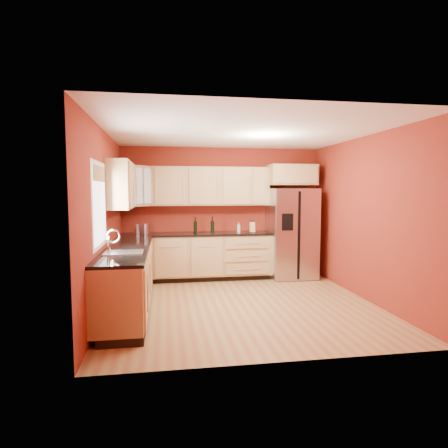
{
  "coord_description": "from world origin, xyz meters",
  "views": [
    {
      "loc": [
        -1.14,
        -5.51,
        1.73
      ],
      "look_at": [
        -0.13,
        0.9,
        1.16
      ],
      "focal_mm": 30.0,
      "sensor_mm": 36.0,
      "label": 1
    }
  ],
  "objects_px": {
    "refrigerator": "(291,233)",
    "wine_bottle_a": "(195,225)",
    "canister_left": "(145,229)",
    "soap_dispenser": "(239,227)",
    "knife_block": "(252,227)"
  },
  "relations": [
    {
      "from": "refrigerator",
      "to": "wine_bottle_a",
      "type": "distance_m",
      "value": 1.93
    },
    {
      "from": "canister_left",
      "to": "soap_dispenser",
      "type": "relative_size",
      "value": 1.05
    },
    {
      "from": "refrigerator",
      "to": "wine_bottle_a",
      "type": "xyz_separation_m",
      "value": [
        -1.92,
        0.09,
        0.19
      ]
    },
    {
      "from": "knife_block",
      "to": "canister_left",
      "type": "bearing_deg",
      "value": -178.29
    },
    {
      "from": "wine_bottle_a",
      "to": "canister_left",
      "type": "bearing_deg",
      "value": -177.13
    },
    {
      "from": "refrigerator",
      "to": "knife_block",
      "type": "relative_size",
      "value": 8.95
    },
    {
      "from": "refrigerator",
      "to": "knife_block",
      "type": "xyz_separation_m",
      "value": [
        -0.81,
        0.0,
        0.13
      ]
    },
    {
      "from": "canister_left",
      "to": "wine_bottle_a",
      "type": "relative_size",
      "value": 0.64
    },
    {
      "from": "wine_bottle_a",
      "to": "knife_block",
      "type": "relative_size",
      "value": 1.56
    },
    {
      "from": "wine_bottle_a",
      "to": "knife_block",
      "type": "distance_m",
      "value": 1.12
    },
    {
      "from": "wine_bottle_a",
      "to": "knife_block",
      "type": "xyz_separation_m",
      "value": [
        1.11,
        -0.09,
        -0.06
      ]
    },
    {
      "from": "canister_left",
      "to": "knife_block",
      "type": "bearing_deg",
      "value": -1.05
    },
    {
      "from": "knife_block",
      "to": "soap_dispenser",
      "type": "distance_m",
      "value": 0.27
    },
    {
      "from": "canister_left",
      "to": "wine_bottle_a",
      "type": "height_order",
      "value": "wine_bottle_a"
    },
    {
      "from": "soap_dispenser",
      "to": "wine_bottle_a",
      "type": "bearing_deg",
      "value": 177.65
    }
  ]
}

